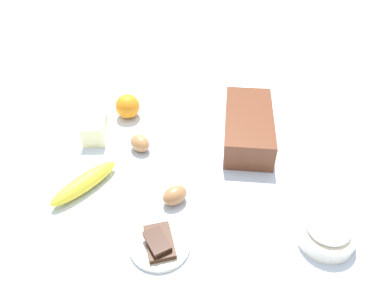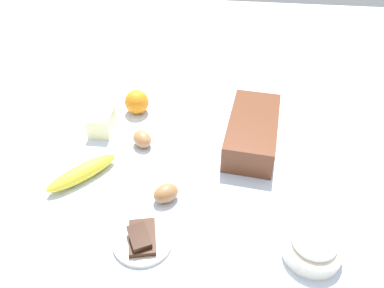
# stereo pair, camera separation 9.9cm
# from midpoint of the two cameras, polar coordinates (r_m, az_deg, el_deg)

# --- Properties ---
(ground_plane) EXTENTS (2.40, 2.40, 0.02)m
(ground_plane) POSITION_cam_midpoint_polar(r_m,az_deg,el_deg) (1.03, -2.77, -2.25)
(ground_plane) COLOR silver
(loaf_pan) EXTENTS (0.29, 0.16, 0.08)m
(loaf_pan) POSITION_cam_midpoint_polar(r_m,az_deg,el_deg) (1.06, 5.89, 2.66)
(loaf_pan) COLOR brown
(loaf_pan) RESTS_ON ground_plane
(flour_bowl) EXTENTS (0.12, 0.12, 0.06)m
(flour_bowl) POSITION_cam_midpoint_polar(r_m,az_deg,el_deg) (0.85, 16.58, -12.89)
(flour_bowl) COLOR silver
(flour_bowl) RESTS_ON ground_plane
(banana) EXTENTS (0.17, 0.16, 0.04)m
(banana) POSITION_cam_midpoint_polar(r_m,az_deg,el_deg) (0.97, -18.85, -5.71)
(banana) COLOR yellow
(banana) RESTS_ON ground_plane
(orange_fruit) EXTENTS (0.07, 0.07, 0.07)m
(orange_fruit) POSITION_cam_midpoint_polar(r_m,az_deg,el_deg) (1.16, -12.16, 5.52)
(orange_fruit) COLOR orange
(orange_fruit) RESTS_ON ground_plane
(butter_block) EXTENTS (0.09, 0.07, 0.06)m
(butter_block) POSITION_cam_midpoint_polar(r_m,az_deg,el_deg) (1.10, -17.01, 2.00)
(butter_block) COLOR #F4EDB2
(butter_block) RESTS_ON ground_plane
(egg_near_butter) EXTENTS (0.07, 0.08, 0.05)m
(egg_near_butter) POSITION_cam_midpoint_polar(r_m,az_deg,el_deg) (1.04, -10.61, 0.01)
(egg_near_butter) COLOR #B37949
(egg_near_butter) RESTS_ON ground_plane
(egg_beside_bowl) EXTENTS (0.07, 0.08, 0.04)m
(egg_beside_bowl) POSITION_cam_midpoint_polar(r_m,az_deg,el_deg) (0.89, -5.85, -7.88)
(egg_beside_bowl) COLOR #A46E43
(egg_beside_bowl) RESTS_ON ground_plane
(chocolate_plate) EXTENTS (0.13, 0.13, 0.03)m
(chocolate_plate) POSITION_cam_midpoint_polar(r_m,az_deg,el_deg) (0.83, -8.51, -14.88)
(chocolate_plate) COLOR silver
(chocolate_plate) RESTS_ON ground_plane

